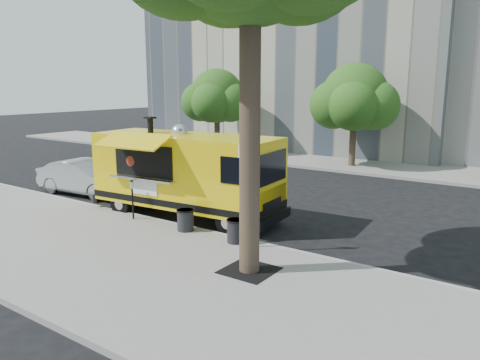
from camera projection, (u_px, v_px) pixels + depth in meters
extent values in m
plane|color=black|center=(230.00, 229.00, 14.95)|extent=(120.00, 120.00, 0.00)
cube|color=gray|center=(137.00, 266.00, 11.73)|extent=(60.00, 6.00, 0.15)
cube|color=#999993|center=(212.00, 234.00, 14.19)|extent=(60.00, 0.14, 0.16)
cube|color=gray|center=(374.00, 166.00, 25.78)|extent=(60.00, 5.00, 0.15)
cylinder|color=#33261C|center=(250.00, 136.00, 10.56)|extent=(0.48, 0.48, 6.50)
cube|color=black|center=(249.00, 270.00, 11.22)|extent=(1.20, 1.20, 0.02)
cylinder|color=#33261C|center=(217.00, 133.00, 30.14)|extent=(0.36, 0.36, 2.60)
sphere|color=#204E14|center=(217.00, 96.00, 29.67)|extent=(3.42, 3.42, 3.42)
cylinder|color=#33261C|center=(353.00, 142.00, 25.42)|extent=(0.36, 0.36, 2.60)
sphere|color=#204E14|center=(355.00, 97.00, 24.94)|extent=(3.60, 3.60, 3.60)
cylinder|color=silver|center=(243.00, 194.00, 12.51)|extent=(0.06, 0.06, 3.00)
cube|color=white|center=(243.00, 152.00, 12.28)|extent=(0.28, 0.02, 0.35)
cylinder|color=black|center=(133.00, 203.00, 15.41)|extent=(0.06, 0.06, 1.05)
cube|color=silver|center=(132.00, 185.00, 15.29)|extent=(0.10, 0.08, 0.22)
sphere|color=black|center=(132.00, 181.00, 15.26)|extent=(0.11, 0.11, 0.11)
cube|color=yellow|center=(186.00, 170.00, 15.90)|extent=(6.69, 2.74, 2.36)
cube|color=black|center=(187.00, 197.00, 16.09)|extent=(6.72, 2.76, 0.22)
cube|color=black|center=(274.00, 218.00, 14.49)|extent=(0.35, 2.11, 0.30)
cube|color=black|center=(116.00, 193.00, 17.79)|extent=(0.35, 2.11, 0.30)
cube|color=black|center=(273.00, 167.00, 14.20)|extent=(0.19, 1.77, 0.96)
cylinder|color=black|center=(229.00, 222.00, 14.26)|extent=(0.82, 0.35, 0.80)
cylinder|color=black|center=(257.00, 209.00, 15.82)|extent=(0.82, 0.35, 0.80)
cylinder|color=black|center=(122.00, 204.00, 16.44)|extent=(0.82, 0.35, 0.80)
cylinder|color=black|center=(156.00, 193.00, 18.00)|extent=(0.82, 0.35, 0.80)
cube|color=black|center=(145.00, 161.00, 15.38)|extent=(2.42, 0.38, 1.06)
cube|color=silver|center=(142.00, 179.00, 15.36)|extent=(2.63, 0.56, 0.06)
cube|color=yellow|center=(132.00, 141.00, 14.79)|extent=(2.58, 1.15, 0.42)
cube|color=white|center=(144.00, 187.00, 15.49)|extent=(1.11, 0.13, 0.50)
cylinder|color=black|center=(150.00, 125.00, 16.35)|extent=(0.20, 0.20, 0.55)
sphere|color=silver|center=(179.00, 132.00, 16.01)|extent=(0.56, 0.56, 0.56)
sphere|color=maroon|center=(138.00, 160.00, 15.91)|extent=(0.84, 0.84, 0.84)
cylinder|color=#FF590C|center=(134.00, 164.00, 15.74)|extent=(0.35, 0.15, 0.34)
imported|color=#ADB0B4|center=(85.00, 177.00, 19.48)|extent=(4.49, 1.93, 1.44)
cylinder|color=black|center=(185.00, 220.00, 14.23)|extent=(0.50, 0.50, 0.66)
cylinder|color=black|center=(185.00, 210.00, 14.17)|extent=(0.55, 0.55, 0.04)
cylinder|color=black|center=(236.00, 231.00, 13.17)|extent=(0.51, 0.51, 0.67)
cylinder|color=black|center=(236.00, 220.00, 13.10)|extent=(0.55, 0.55, 0.04)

